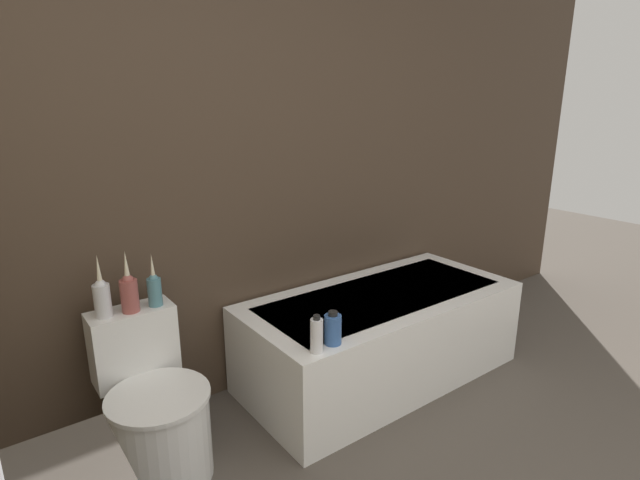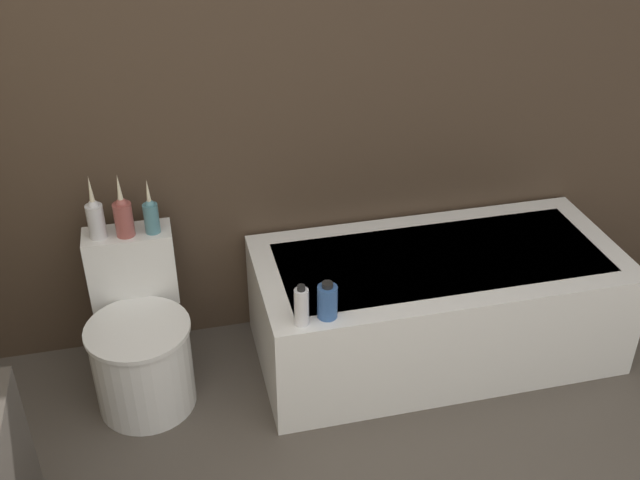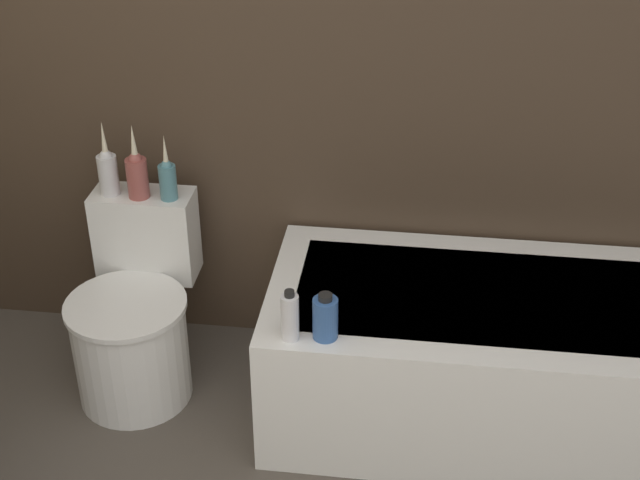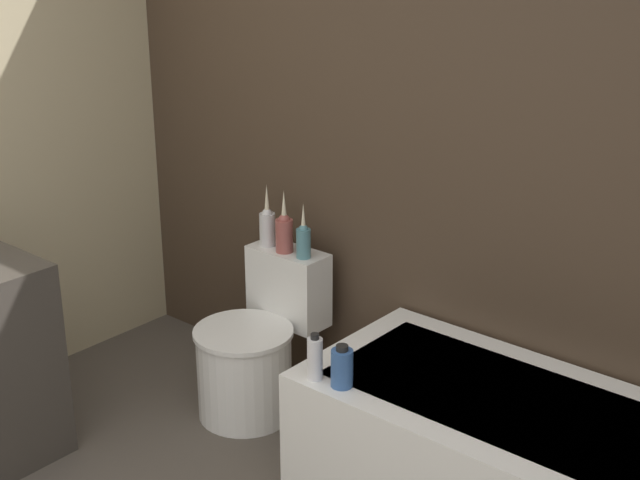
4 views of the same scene
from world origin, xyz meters
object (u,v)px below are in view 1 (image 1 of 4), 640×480
Objects in this scene: bathtub at (380,335)px; vase_bronze at (154,288)px; vase_gold at (102,297)px; vase_silver at (129,291)px; toilet at (155,413)px; shampoo_bottle_short at (333,329)px; shampoo_bottle_tall at (317,335)px.

vase_bronze is at bearing 169.83° from bathtub.
vase_gold reaches higher than vase_silver.
vase_gold is at bearing 117.72° from toilet.
bathtub is 10.19× the size of shampoo_bottle_short.
vase_gold reaches higher than toilet.
toilet is at bearing -118.93° from vase_bronze.
vase_silver is at bearing 170.66° from bathtub.
shampoo_bottle_tall is (0.53, -0.54, -0.18)m from vase_bronze.
shampoo_bottle_short is (0.86, -0.53, -0.20)m from vase_gold.
vase_silver reaches higher than shampoo_bottle_short.
bathtub is 1.56m from vase_gold.
toilet is 2.79× the size of vase_bronze.
shampoo_bottle_tall is (0.64, -0.34, 0.32)m from toilet.
shampoo_bottle_short is at bearing -153.31° from bathtub.
vase_gold is (-0.11, 0.21, 0.51)m from toilet.
vase_bronze is 0.77m from shampoo_bottle_tall.
vase_silver reaches higher than vase_bronze.
bathtub is 6.59× the size of vase_bronze.
shampoo_bottle_short is (0.63, -0.52, -0.18)m from vase_bronze.
vase_gold reaches higher than bathtub.
vase_bronze is (-1.23, 0.22, 0.52)m from bathtub.
shampoo_bottle_tall is at bearing -40.26° from vase_silver.
toilet is (-1.34, 0.02, 0.02)m from bathtub.
bathtub is at bearing -9.04° from vase_gold.
vase_bronze is (0.22, -0.01, -0.01)m from vase_gold.
bathtub is at bearing -10.17° from vase_bronze.
vase_silver reaches higher than shampoo_bottle_tall.
vase_gold is 1.03m from shampoo_bottle_short.
shampoo_bottle_tall is (-0.70, -0.32, 0.34)m from bathtub.
vase_silver is 1.58× the size of shampoo_bottle_tall.
toilet is 3.88× the size of shampoo_bottle_tall.
shampoo_bottle_tall is at bearing -27.87° from toilet.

